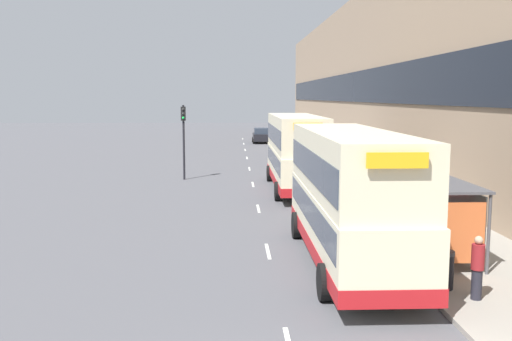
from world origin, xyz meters
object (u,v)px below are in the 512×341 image
Objects in this scene: car_0 at (261,136)px; pedestrian_2 at (453,215)px; bus_shelter at (450,206)px; double_decker_bus_ahead at (296,151)px; pedestrian_at_shelter at (417,210)px; traffic_light_far_kerb at (184,130)px; litter_bin at (444,270)px; double_decker_bus_near at (349,194)px; pedestrian_1 at (477,267)px.

pedestrian_2 reaches higher than car_0.
double_decker_bus_ahead is (-3.40, 14.66, 0.41)m from bus_shelter.
car_0 is 44.98m from pedestrian_at_shelter.
traffic_light_far_kerb is at bearing 117.90° from bus_shelter.
pedestrian_at_shelter is at bearing 87.33° from bus_shelter.
car_0 reaches higher than litter_bin.
pedestrian_2 is at bearing -83.89° from car_0.
double_decker_bus_near is 6.17× the size of pedestrian_2.
bus_shelter is 1.00× the size of car_0.
traffic_light_far_kerb reaches higher than litter_bin.
car_0 is (-3.74, 48.63, -1.00)m from bus_shelter.
double_decker_bus_ahead is at bearing -89.43° from car_0.
double_decker_bus_ahead is at bearing 108.29° from pedestrian_at_shelter.
double_decker_bus_near reaches higher than pedestrian_at_shelter.
car_0 is 4.00× the size of litter_bin.
pedestrian_1 is (-0.68, -3.72, -0.88)m from bus_shelter.
double_decker_bus_near is (-3.30, -0.04, 0.41)m from bus_shelter.
litter_bin is at bearing -67.91° from traffic_light_far_kerb.
litter_bin is at bearing -101.85° from pedestrian_at_shelter.
pedestrian_1 is 1.00× the size of pedestrian_2.
car_0 is 51.54m from litter_bin.
pedestrian_1 is at bearing -100.40° from bus_shelter.
double_decker_bus_near reaches higher than litter_bin.
traffic_light_far_kerb is (-11.35, 16.52, 2.25)m from pedestrian_2.
bus_shelter is 15.05m from double_decker_bus_ahead.
double_decker_bus_ahead is 11.48m from pedestrian_at_shelter.
bus_shelter is 3.32m from litter_bin.
pedestrian_1 is at bearing -54.55° from double_decker_bus_near.
traffic_light_far_kerb reaches higher than bus_shelter.
pedestrian_2 is (4.92, -45.94, 0.13)m from car_0.
traffic_light_far_kerb is (-10.17, 19.21, 1.38)m from bus_shelter.
pedestrian_2 is 20.17m from traffic_light_far_kerb.
bus_shelter reaches higher than car_0.
bus_shelter is 0.40× the size of double_decker_bus_near.
traffic_light_far_kerb is at bearing 112.09° from litter_bin.
pedestrian_2 is 6.05m from litter_bin.
litter_bin is at bearing -113.47° from pedestrian_2.
pedestrian_at_shelter is at bearing 78.15° from litter_bin.
bus_shelter reaches higher than pedestrian_at_shelter.
car_0 is 2.50× the size of pedestrian_1.
litter_bin is at bearing -113.25° from bus_shelter.
bus_shelter is 21.78m from traffic_light_far_kerb.
pedestrian_2 is at bearing -69.04° from double_decker_bus_ahead.
car_0 is at bearing 95.00° from pedestrian_at_shelter.
double_decker_bus_ahead is at bearing 90.41° from double_decker_bus_near.
pedestrian_at_shelter is at bearing -56.06° from traffic_light_far_kerb.
double_decker_bus_ahead is at bearing 103.07° from bus_shelter.
pedestrian_at_shelter is 0.34× the size of traffic_light_far_kerb.
litter_bin is (-1.22, -2.84, -1.21)m from bus_shelter.
double_decker_bus_ahead is at bearing 110.96° from pedestrian_2.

